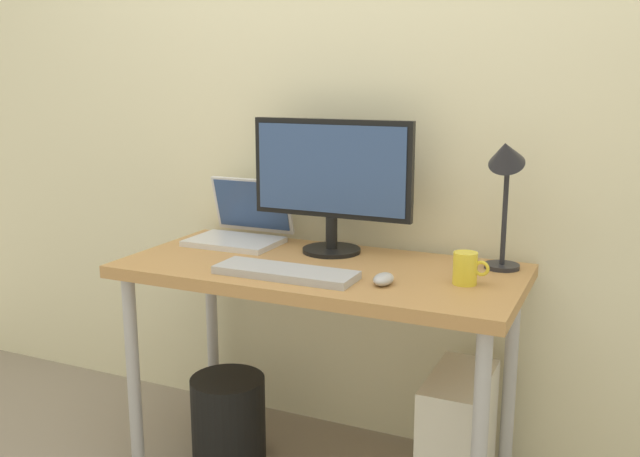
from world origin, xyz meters
name	(u,v)px	position (x,y,z in m)	size (l,w,h in m)	color
back_wall	(363,84)	(0.00, 0.36, 1.30)	(4.40, 0.04, 2.60)	beige
desk	(320,287)	(0.00, 0.00, 0.66)	(1.28, 0.60, 0.73)	#B7844C
monitor	(331,177)	(-0.03, 0.17, 0.99)	(0.57, 0.20, 0.45)	black
laptop	(242,226)	(-0.40, 0.19, 0.79)	(0.32, 0.28, 0.22)	silver
desk_lamp	(505,174)	(0.54, 0.17, 1.04)	(0.11, 0.16, 0.43)	#232328
keyboard	(285,272)	(-0.04, -0.16, 0.75)	(0.44, 0.14, 0.02)	#B2B2B7
mouse	(384,279)	(0.26, -0.12, 0.75)	(0.06, 0.09, 0.03)	#B2B2B7
coffee_mug	(466,268)	(0.47, -0.02, 0.78)	(0.11, 0.07, 0.10)	yellow
computer_tower	(457,438)	(0.46, 0.04, 0.21)	(0.18, 0.36, 0.42)	silver
wastebasket	(228,418)	(-0.33, -0.05, 0.15)	(0.26, 0.26, 0.30)	black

